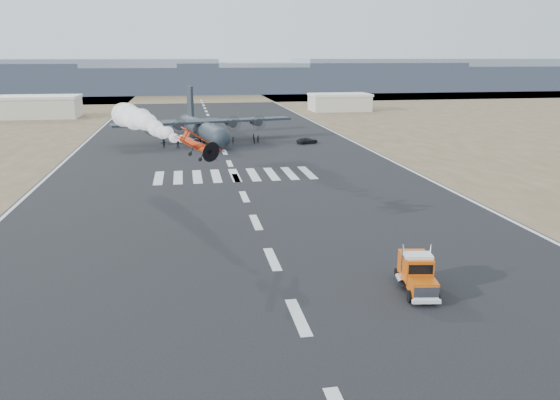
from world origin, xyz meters
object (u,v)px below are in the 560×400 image
object	(u,v)px
support_vehicle	(307,140)
crew_h	(258,139)
crew_b	(177,144)
hangar_right	(339,102)
crew_g	(254,140)
transport_aircraft	(202,127)
hangar_left	(38,106)
crew_e	(202,143)
semi_truck	(417,272)
crew_a	(220,143)
crew_d	(254,138)
crew_f	(164,143)
aerobatic_biplane	(197,145)
crew_c	(233,141)

from	to	relation	value
support_vehicle	crew_h	xyz separation A→B (m)	(-10.53, 2.45, 0.19)
support_vehicle	crew_b	size ratio (longest dim) A/B	2.51
support_vehicle	hangar_right	bearing A→B (deg)	-39.62
crew_g	transport_aircraft	bearing A→B (deg)	80.17
hangar_left	crew_h	bearing A→B (deg)	-46.03
crew_g	crew_e	bearing A→B (deg)	124.91
semi_truck	crew_a	bearing A→B (deg)	107.52
crew_a	crew_d	world-z (taller)	crew_a
hangar_left	crew_h	distance (m)	86.80
crew_a	crew_h	world-z (taller)	crew_a
transport_aircraft	crew_b	world-z (taller)	transport_aircraft
support_vehicle	crew_h	world-z (taller)	crew_h
hangar_left	crew_h	xyz separation A→B (m)	(60.24, -62.44, -2.57)
crew_h	crew_d	bearing A→B (deg)	96.31
semi_truck	crew_h	bearing A→B (deg)	100.86
hangar_left	crew_f	world-z (taller)	hangar_left
aerobatic_biplane	crew_b	bearing A→B (deg)	74.56
transport_aircraft	crew_g	distance (m)	13.02
semi_truck	crew_f	distance (m)	80.07
crew_c	crew_f	xyz separation A→B (m)	(-14.74, -2.08, 0.12)
hangar_left	transport_aircraft	world-z (taller)	transport_aircraft
hangar_left	crew_g	xyz separation A→B (m)	(59.28, -63.30, -2.62)
crew_g	aerobatic_biplane	bearing A→B (deg)	-171.27
hangar_left	transport_aircraft	size ratio (longest dim) A/B	0.61
semi_truck	crew_e	distance (m)	77.35
transport_aircraft	crew_c	xyz separation A→B (m)	(6.36, -6.44, -2.20)
crew_b	crew_c	xyz separation A→B (m)	(11.92, 3.45, -0.14)
crew_b	crew_f	bearing A→B (deg)	-5.46
crew_e	transport_aircraft	bearing A→B (deg)	56.81
semi_truck	support_vehicle	distance (m)	77.55
crew_e	crew_f	world-z (taller)	crew_f
crew_h	crew_f	bearing A→B (deg)	179.29
hangar_right	crew_a	xyz separation A→B (m)	(-46.51, -71.44, -2.14)
hangar_left	hangar_right	world-z (taller)	hangar_left
crew_e	support_vehicle	bearing A→B (deg)	-27.96
crew_c	crew_e	xyz separation A→B (m)	(-6.75, -2.95, 0.08)
transport_aircraft	crew_c	distance (m)	9.32
semi_truck	crew_b	xyz separation A→B (m)	(-19.73, 75.45, -0.63)
aerobatic_biplane	crew_g	xyz separation A→B (m)	(13.76, 61.30, -9.00)
crew_a	transport_aircraft	bearing A→B (deg)	114.61
support_vehicle	crew_f	bearing A→B (deg)	72.19
semi_truck	crew_c	distance (m)	79.30
hangar_left	support_vehicle	size ratio (longest dim) A/B	5.24
aerobatic_biplane	crew_e	distance (m)	59.29
support_vehicle	crew_e	size ratio (longest dim) A/B	2.69
crew_d	crew_f	size ratio (longest dim) A/B	0.93
crew_h	aerobatic_biplane	bearing A→B (deg)	-111.68
crew_c	crew_d	distance (m)	5.89
crew_f	crew_c	bearing A→B (deg)	139.54
aerobatic_biplane	support_vehicle	world-z (taller)	aerobatic_biplane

